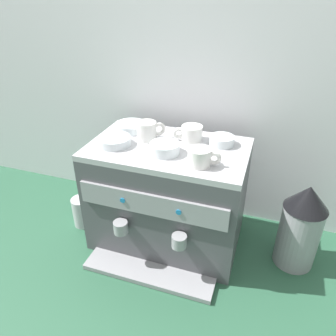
{
  "coord_description": "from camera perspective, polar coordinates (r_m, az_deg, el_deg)",
  "views": [
    {
      "loc": [
        0.36,
        -1.06,
        1.02
      ],
      "look_at": [
        0.0,
        0.0,
        0.36
      ],
      "focal_mm": 34.42,
      "sensor_mm": 36.0,
      "label": 1
    }
  ],
  "objects": [
    {
      "name": "ceramic_cup_1",
      "position": [
        1.3,
        -3.62,
        6.59
      ],
      "size": [
        0.11,
        0.1,
        0.08
      ],
      "color": "white",
      "rests_on": "espresso_machine"
    },
    {
      "name": "ceramic_bowl_1",
      "position": [
        1.2,
        -0.59,
        3.47
      ],
      "size": [
        0.11,
        0.11,
        0.04
      ],
      "color": "silver",
      "rests_on": "espresso_machine"
    },
    {
      "name": "ceramic_bowl_0",
      "position": [
        1.28,
        9.53,
        4.79
      ],
      "size": [
        0.1,
        0.1,
        0.04
      ],
      "color": "silver",
      "rests_on": "espresso_machine"
    },
    {
      "name": "coffee_grinder",
      "position": [
        1.38,
        22.46,
        -9.42
      ],
      "size": [
        0.17,
        0.17,
        0.37
      ],
      "color": "#939399",
      "rests_on": "ground_plane"
    },
    {
      "name": "ground_plane",
      "position": [
        1.52,
        0.0,
        -11.97
      ],
      "size": [
        4.0,
        4.0,
        0.0
      ],
      "primitive_type": "plane",
      "color": "#28563D"
    },
    {
      "name": "ceramic_cup_2",
      "position": [
        1.11,
        5.77,
        1.92
      ],
      "size": [
        0.12,
        0.08,
        0.06
      ],
      "color": "white",
      "rests_on": "espresso_machine"
    },
    {
      "name": "ceramic_bowl_3",
      "position": [
        1.28,
        -9.49,
        4.71
      ],
      "size": [
        0.13,
        0.13,
        0.03
      ],
      "color": "silver",
      "rests_on": "espresso_machine"
    },
    {
      "name": "espresso_machine",
      "position": [
        1.37,
        -0.06,
        -4.99
      ],
      "size": [
        0.62,
        0.49,
        0.46
      ],
      "color": "#4C4C51",
      "rests_on": "ground_plane"
    },
    {
      "name": "tiled_backsplash_wall",
      "position": [
        1.47,
        3.73,
        12.02
      ],
      "size": [
        2.8,
        0.03,
        1.12
      ],
      "primitive_type": "cube",
      "color": "silver",
      "rests_on": "ground_plane"
    },
    {
      "name": "ceramic_bowl_2",
      "position": [
        1.4,
        -6.57,
        7.25
      ],
      "size": [
        0.13,
        0.13,
        0.03
      ],
      "color": "silver",
      "rests_on": "espresso_machine"
    },
    {
      "name": "milk_pitcher",
      "position": [
        1.59,
        -14.9,
        -7.47
      ],
      "size": [
        0.09,
        0.09,
        0.14
      ],
      "primitive_type": "cylinder",
      "color": "#B7B7BC",
      "rests_on": "ground_plane"
    },
    {
      "name": "ceramic_cup_0",
      "position": [
        1.3,
        4.08,
        6.15
      ],
      "size": [
        0.12,
        0.08,
        0.06
      ],
      "color": "white",
      "rests_on": "espresso_machine"
    }
  ]
}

